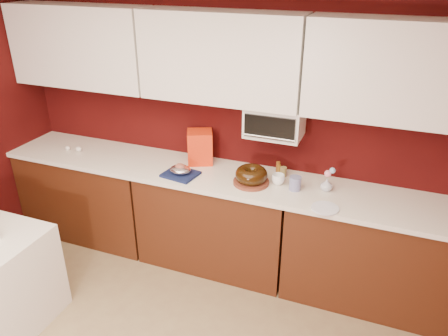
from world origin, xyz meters
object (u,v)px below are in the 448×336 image
blue_jar (295,183)px  flower_vase (327,184)px  bundt_cake (251,175)px  coffee_mug (278,178)px  toaster_oven (275,121)px  foil_ham_nest (180,169)px  pandoro_box (200,147)px

blue_jar → flower_vase: flower_vase is taller
flower_vase → bundt_cake: bearing=-169.9°
coffee_mug → blue_jar: 0.16m
flower_vase → blue_jar: bearing=-161.8°
bundt_cake → blue_jar: bearing=4.5°
toaster_oven → bundt_cake: 0.47m
foil_ham_nest → flower_vase: flower_vase is taller
coffee_mug → flower_vase: 0.38m
pandoro_box → flower_vase: 1.15m
toaster_oven → flower_vase: (0.47, -0.12, -0.42)m
toaster_oven → pandoro_box: toaster_oven is taller
pandoro_box → coffee_mug: bearing=-36.3°
coffee_mug → blue_jar: (0.15, -0.04, 0.00)m
pandoro_box → coffee_mug: (0.76, -0.16, -0.10)m
foil_ham_nest → toaster_oven: bearing=22.7°
toaster_oven → bundt_cake: (-0.11, -0.22, -0.39)m
coffee_mug → flower_vase: (0.38, 0.03, 0.01)m
foil_ham_nest → bundt_cake: bearing=7.1°
pandoro_box → blue_jar: bearing=-37.2°
toaster_oven → foil_ham_nest: toaster_oven is taller
bundt_cake → flower_vase: (0.59, 0.10, -0.02)m
coffee_mug → pandoro_box: bearing=168.4°
blue_jar → foil_ham_nest: bearing=-173.9°
toaster_oven → flower_vase: toaster_oven is taller
foil_ham_nest → coffee_mug: 0.82m
foil_ham_nest → coffee_mug: size_ratio=1.77×
bundt_cake → pandoro_box: (-0.55, 0.23, 0.07)m
toaster_oven → pandoro_box: bearing=179.7°
toaster_oven → bundt_cake: toaster_oven is taller
toaster_oven → pandoro_box: 0.74m
toaster_oven → foil_ham_nest: 0.88m
toaster_oven → flower_vase: 0.64m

